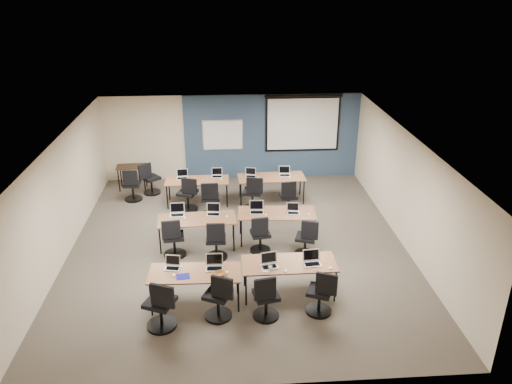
{
  "coord_description": "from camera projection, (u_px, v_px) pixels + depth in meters",
  "views": [
    {
      "loc": [
        -0.31,
        -10.57,
        6.03
      ],
      "look_at": [
        0.46,
        0.4,
        1.24
      ],
      "focal_mm": 35.0,
      "sensor_mm": 36.0,
      "label": 1
    }
  ],
  "objects": [
    {
      "name": "wall_front",
      "position": [
        248.0,
        317.0,
        7.44
      ],
      "size": [
        8.0,
        0.04,
        2.7
      ],
      "primitive_type": "cube",
      "color": "beige",
      "rests_on": "ground"
    },
    {
      "name": "training_table_back_left",
      "position": [
        197.0,
        181.0,
        14.07
      ],
      "size": [
        1.78,
        0.74,
        0.73
      ],
      "rotation": [
        0.0,
        0.0,
        -0.01
      ],
      "color": "brown",
      "rests_on": "floor"
    },
    {
      "name": "laptop_1",
      "position": [
        214.0,
        265.0,
        9.82
      ],
      "size": [
        0.34,
        0.29,
        0.26
      ],
      "rotation": [
        0.0,
        0.0,
        -0.03
      ],
      "color": "#AEAEB4",
      "rests_on": "training_table_front_left"
    },
    {
      "name": "task_chair_7",
      "position": [
        306.0,
        241.0,
        11.51
      ],
      "size": [
        0.49,
        0.48,
        0.96
      ],
      "rotation": [
        0.0,
        0.0,
        -0.32
      ],
      "color": "black",
      "rests_on": "floor"
    },
    {
      "name": "training_table_mid_left",
      "position": [
        197.0,
        220.0,
        11.84
      ],
      "size": [
        1.84,
        0.77,
        0.73
      ],
      "rotation": [
        0.0,
        0.0,
        0.06
      ],
      "color": "olive",
      "rests_on": "floor"
    },
    {
      "name": "coffee_cup",
      "position": [
        270.0,
        268.0,
        9.74
      ],
      "size": [
        0.07,
        0.07,
        0.06
      ],
      "primitive_type": "imported",
      "rotation": [
        0.0,
        0.0,
        0.04
      ],
      "color": "white",
      "rests_on": "snack_plate"
    },
    {
      "name": "training_table_front_left",
      "position": [
        195.0,
        274.0,
        9.7
      ],
      "size": [
        1.79,
        0.75,
        0.73
      ],
      "rotation": [
        0.0,
        0.0,
        -0.03
      ],
      "color": "brown",
      "rests_on": "floor"
    },
    {
      "name": "spare_chair_a",
      "position": [
        150.0,
        181.0,
        14.82
      ],
      "size": [
        0.59,
        0.51,
        0.99
      ],
      "rotation": [
        0.0,
        0.0,
        0.69
      ],
      "color": "black",
      "rests_on": "floor"
    },
    {
      "name": "laptop_8",
      "position": [
        182.0,
        176.0,
        14.17
      ],
      "size": [
        0.32,
        0.27,
        0.24
      ],
      "rotation": [
        0.0,
        0.0,
        0.13
      ],
      "color": "#B5B5B5",
      "rests_on": "training_table_back_left"
    },
    {
      "name": "task_chair_0",
      "position": [
        161.0,
        309.0,
        9.12
      ],
      "size": [
        0.6,
        0.56,
        1.04
      ],
      "rotation": [
        0.0,
        0.0,
        -0.4
      ],
      "color": "black",
      "rests_on": "floor"
    },
    {
      "name": "task_chair_11",
      "position": [
        288.0,
        199.0,
        13.63
      ],
      "size": [
        0.5,
        0.5,
        0.98
      ],
      "rotation": [
        0.0,
        0.0,
        0.1
      ],
      "color": "black",
      "rests_on": "floor"
    },
    {
      "name": "task_chair_1",
      "position": [
        219.0,
        300.0,
        9.39
      ],
      "size": [
        0.57,
        0.53,
        1.01
      ],
      "rotation": [
        0.0,
        0.0,
        -0.43
      ],
      "color": "black",
      "rests_on": "floor"
    },
    {
      "name": "task_chair_3",
      "position": [
        321.0,
        296.0,
        9.52
      ],
      "size": [
        0.53,
        0.5,
        0.98
      ],
      "rotation": [
        0.0,
        0.0,
        -0.4
      ],
      "color": "black",
      "rests_on": "floor"
    },
    {
      "name": "projector_screen",
      "position": [
        303.0,
        120.0,
        15.51
      ],
      "size": [
        2.4,
        0.1,
        1.82
      ],
      "color": "black",
      "rests_on": "wall_back"
    },
    {
      "name": "training_table_mid_right",
      "position": [
        277.0,
        214.0,
        12.14
      ],
      "size": [
        1.89,
        0.79,
        0.73
      ],
      "rotation": [
        0.0,
        0.0,
        -0.06
      ],
      "color": "brown",
      "rests_on": "floor"
    },
    {
      "name": "wall_right",
      "position": [
        406.0,
        190.0,
        11.81
      ],
      "size": [
        0.04,
        9.0,
        2.7
      ],
      "primitive_type": "cube",
      "color": "beige",
      "rests_on": "ground"
    },
    {
      "name": "snack_plate",
      "position": [
        266.0,
        270.0,
        9.75
      ],
      "size": [
        0.22,
        0.22,
        0.01
      ],
      "primitive_type": "cylinder",
      "rotation": [
        0.0,
        0.0,
        0.29
      ],
      "color": "white",
      "rests_on": "training_table_front_right"
    },
    {
      "name": "training_table_back_right",
      "position": [
        271.0,
        178.0,
        14.28
      ],
      "size": [
        1.91,
        0.8,
        0.73
      ],
      "rotation": [
        0.0,
        0.0,
        0.04
      ],
      "color": "olive",
      "rests_on": "floor"
    },
    {
      "name": "mouse_6",
      "position": [
        266.0,
        215.0,
        11.99
      ],
      "size": [
        0.08,
        0.11,
        0.03
      ],
      "primitive_type": "ellipsoid",
      "rotation": [
        0.0,
        0.0,
        -0.2
      ],
      "color": "white",
      "rests_on": "training_table_mid_right"
    },
    {
      "name": "laptop_10",
      "position": [
        251.0,
        174.0,
        14.29
      ],
      "size": [
        0.3,
        0.26,
        0.23
      ],
      "rotation": [
        0.0,
        0.0,
        -0.2
      ],
      "color": "#ADADAD",
      "rests_on": "training_table_back_right"
    },
    {
      "name": "mouse_4",
      "position": [
        185.0,
        218.0,
        11.83
      ],
      "size": [
        0.09,
        0.11,
        0.03
      ],
      "primitive_type": "ellipsoid",
      "rotation": [
        0.0,
        0.0,
        0.32
      ],
      "color": "white",
      "rests_on": "training_table_mid_left"
    },
    {
      "name": "spare_chair_b",
      "position": [
        132.0,
        187.0,
        14.37
      ],
      "size": [
        0.51,
        0.51,
        0.99
      ],
      "rotation": [
        0.0,
        0.0,
        -0.02
      ],
      "color": "black",
      "rests_on": "floor"
    },
    {
      "name": "mouse_5",
      "position": [
        227.0,
        216.0,
        11.9
      ],
      "size": [
        0.07,
        0.1,
        0.04
      ],
      "primitive_type": "ellipsoid",
      "rotation": [
        0.0,
        0.0,
        -0.11
      ],
      "color": "white",
      "rests_on": "training_table_mid_left"
    },
    {
      "name": "snack_bowl",
      "position": [
        220.0,
        274.0,
        9.58
      ],
      "size": [
        0.3,
        0.3,
        0.06
      ],
      "primitive_type": "imported",
      "rotation": [
        0.0,
        0.0,
        0.41
      ],
      "color": "brown",
      "rests_on": "training_table_front_left"
    },
    {
      "name": "laptop_9",
      "position": [
        217.0,
        174.0,
        14.28
      ],
      "size": [
        0.31,
        0.26,
        0.24
      ],
      "rotation": [
        0.0,
        0.0,
        -0.01
      ],
      "color": "silver",
      "rests_on": "training_table_back_left"
    },
    {
      "name": "wall_back",
      "position": [
        232.0,
        137.0,
        15.67
      ],
      "size": [
        8.0,
        0.04,
        2.7
      ],
      "primitive_type": "cube",
      "color": "beige",
      "rests_on": "ground"
    },
    {
      "name": "mouse_8",
      "position": [
        190.0,
        180.0,
        14.01
      ],
      "size": [
        0.07,
        0.1,
        0.03
      ],
      "primitive_type": "ellipsoid",
      "rotation": [
        0.0,
        0.0,
        -0.18
      ],
      "color": "white",
      "rests_on": "training_table_back_left"
    },
    {
      "name": "task_chair_10",
      "position": [
        253.0,
        196.0,
        13.78
      ],
      "size": [
        0.55,
        0.55,
        1.03
      ],
      "rotation": [
        0.0,
        0.0,
        -0.2
      ],
      "color": "black",
      "rests_on": "floor"
    },
    {
      "name": "whiteboard",
      "position": [
        223.0,
        135.0,
        15.54
      ],
      "size": [
        1.28,
        0.03,
        0.98
      ],
      "color": "silver",
      "rests_on": "wall_back"
    },
    {
      "name": "mouse_10",
      "position": [
        258.0,
        178.0,
        14.16
      ],
      "size": [
        0.08,
        0.11,
        0.04
      ],
      "primitive_type": "ellipsoid",
      "rotation": [
        0.0,
        0.0,
        -0.22
      ],
      "color": "white",
      "rests_on": "training_table_back_right"
    },
    {
      "name": "blue_mousepad",
      "position": [
        183.0,
        276.0,
        9.54
      ],
      "size": [
        0.29,
        0.25,
        0.01
      ],
      "primitive_type": "cube",
      "rotation": [
        0.0,
        0.0,
        0.12
      ],
      "color": "navy",
      "rests_on": "training_table_front_left"
    },
    {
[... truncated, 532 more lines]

